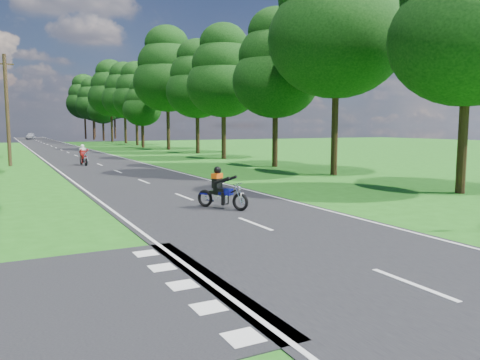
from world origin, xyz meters
TOP-DOWN VIEW (x-y plane):
  - ground at (0.00, 0.00)m, footprint 160.00×160.00m
  - main_road at (0.00, 50.00)m, footprint 7.00×140.00m
  - road_markings at (-0.14, 48.13)m, footprint 7.40×140.00m
  - treeline at (1.43, 60.06)m, footprint 40.00×115.35m
  - telegraph_pole at (-6.00, 28.00)m, footprint 1.20×0.26m
  - rider_near_blue at (0.22, 4.76)m, footprint 1.44×1.84m
  - rider_far_red at (-1.15, 26.06)m, footprint 0.72×1.87m
  - distant_car at (-0.57, 99.73)m, footprint 2.42×4.42m

SIDE VIEW (x-z plane):
  - ground at x=0.00m, z-range 0.00..0.00m
  - main_road at x=0.00m, z-range 0.00..0.02m
  - road_markings at x=-0.14m, z-range 0.02..0.03m
  - distant_car at x=-0.57m, z-range 0.02..1.45m
  - rider_near_blue at x=0.22m, z-range 0.02..1.51m
  - rider_far_red at x=-1.15m, z-range 0.02..1.55m
  - telegraph_pole at x=-6.00m, z-range 0.07..8.07m
  - treeline at x=1.43m, z-range 0.86..15.65m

